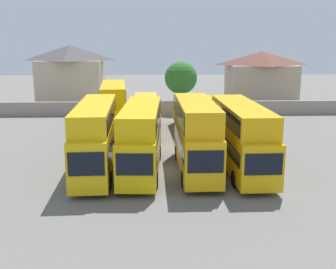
# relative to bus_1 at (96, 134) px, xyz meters

# --- Properties ---
(ground) EXTENTS (140.00, 140.00, 0.00)m
(ground) POSITION_rel_bus_1_xyz_m (5.30, 17.89, -2.80)
(ground) COLOR slate
(depot_boundary_wall) EXTENTS (56.00, 0.50, 1.80)m
(depot_boundary_wall) POSITION_rel_bus_1_xyz_m (5.30, 23.02, -1.90)
(depot_boundary_wall) COLOR gray
(depot_boundary_wall) RESTS_ON ground
(bus_1) EXTENTS (2.85, 11.46, 4.98)m
(bus_1) POSITION_rel_bus_1_xyz_m (0.00, 0.00, 0.00)
(bus_1) COLOR yellow
(bus_1) RESTS_ON ground
(bus_2) EXTENTS (3.02, 10.85, 4.84)m
(bus_2) POSITION_rel_bus_1_xyz_m (3.27, -0.14, -0.08)
(bus_2) COLOR #E7B90B
(bus_2) RESTS_ON ground
(bus_3) EXTENTS (2.65, 10.12, 5.14)m
(bus_3) POSITION_rel_bus_1_xyz_m (7.20, -0.27, 0.08)
(bus_3) COLOR #F0AF0F
(bus_3) RESTS_ON ground
(bus_4) EXTENTS (2.85, 11.69, 4.85)m
(bus_4) POSITION_rel_bus_1_xyz_m (10.54, 0.16, -0.07)
(bus_4) COLOR #ECAE0E
(bus_4) RESTS_ON ground
(bus_5) EXTENTS (3.29, 10.74, 5.02)m
(bus_5) POSITION_rel_bus_1_xyz_m (0.06, 13.28, 0.02)
(bus_5) COLOR #EBB40B
(bus_5) RESTS_ON ground
(bus_6) EXTENTS (2.60, 11.48, 3.55)m
(bus_6) POSITION_rel_bus_1_xyz_m (3.35, 12.77, -0.78)
(bus_6) COLOR yellow
(bus_6) RESTS_ON ground
(bus_7) EXTENTS (2.92, 11.12, 3.47)m
(bus_7) POSITION_rel_bus_1_xyz_m (7.95, 12.69, -0.82)
(bus_7) COLOR yellow
(bus_7) RESTS_ON ground
(bus_8) EXTENTS (3.42, 11.01, 3.26)m
(bus_8) POSITION_rel_bus_1_xyz_m (11.26, 12.69, -0.93)
(bus_8) COLOR #F4B10B
(bus_8) RESTS_ON ground
(house_terrace_left) EXTENTS (9.72, 6.96, 8.77)m
(house_terrace_left) POSITION_rel_bus_1_xyz_m (-7.97, 32.53, 1.66)
(house_terrace_left) COLOR #C6B293
(house_terrace_left) RESTS_ON ground
(house_terrace_centre) EXTENTS (10.35, 7.93, 7.81)m
(house_terrace_centre) POSITION_rel_bus_1_xyz_m (20.71, 33.62, 1.17)
(house_terrace_centre) COLOR tan
(house_terrace_centre) RESTS_ON ground
(tree_left_of_lot) EXTENTS (4.31, 4.31, 6.74)m
(tree_left_of_lot) POSITION_rel_bus_1_xyz_m (7.86, 25.52, 1.76)
(tree_left_of_lot) COLOR brown
(tree_left_of_lot) RESTS_ON ground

